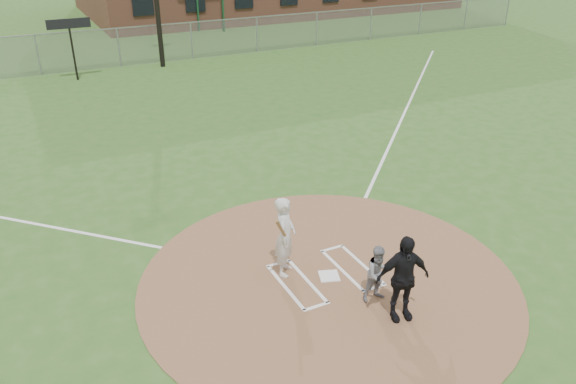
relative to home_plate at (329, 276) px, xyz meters
name	(u,v)px	position (x,y,z in m)	size (l,w,h in m)	color
ground	(328,280)	(-0.06, -0.06, -0.03)	(140.00, 140.00, 0.00)	#2E571E
dirt_circle	(328,279)	(-0.06, -0.06, -0.02)	(8.40, 8.40, 0.02)	brown
home_plate	(329,276)	(0.00, 0.00, 0.00)	(0.44, 0.44, 0.03)	white
foul_line_first	(406,110)	(8.94, 8.94, -0.03)	(0.10, 24.00, 0.01)	white
catcher	(379,274)	(0.49, -1.15, 0.62)	(0.62, 0.48, 1.27)	gray
umpire	(403,278)	(0.56, -1.83, 0.92)	(1.09, 0.45, 1.86)	black
batters_boxes	(325,275)	(-0.06, 0.09, -0.01)	(2.08, 1.88, 0.01)	white
batter_at_plate	(285,236)	(-0.80, 0.61, 0.93)	(0.92, 1.05, 1.88)	silver
outfield_fence	(119,47)	(-0.06, 21.94, 0.98)	(56.08, 0.08, 2.03)	slate
scoreboard_sign	(70,30)	(-2.56, 20.14, 2.35)	(2.00, 0.10, 2.93)	black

